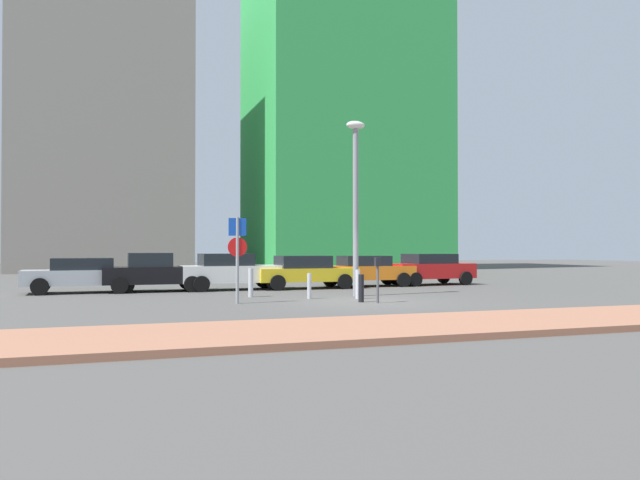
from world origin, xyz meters
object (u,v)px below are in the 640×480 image
at_px(parked_car_red, 430,268).
at_px(traffic_bollard_mid, 251,283).
at_px(traffic_bollard_edge, 361,288).
at_px(traffic_bollard_near, 358,284).
at_px(parked_car_white, 232,271).
at_px(parking_meter, 378,273).
at_px(street_lamp, 356,192).
at_px(parked_car_silver, 83,274).
at_px(traffic_bollard_far, 309,286).
at_px(parked_car_black, 154,272).
at_px(parking_sign_post, 237,249).
at_px(parked_car_yellow, 305,271).
at_px(parked_car_orange, 366,270).

height_order(parked_car_red, traffic_bollard_mid, parked_car_red).
bearing_deg(traffic_bollard_edge, traffic_bollard_near, 72.27).
bearing_deg(traffic_bollard_near, traffic_bollard_edge, -107.73).
xyz_separation_m(parked_car_white, traffic_bollard_edge, (2.80, -7.11, -0.34)).
height_order(parking_meter, street_lamp, street_lamp).
bearing_deg(parked_car_white, parked_car_silver, 178.15).
xyz_separation_m(parked_car_red, traffic_bollard_far, (-7.87, -5.79, -0.35)).
bearing_deg(parked_car_black, parking_meter, -50.26).
height_order(parking_meter, traffic_bollard_far, parking_meter).
xyz_separation_m(parking_sign_post, traffic_bollard_edge, (3.84, -0.79, -1.24)).
relative_size(traffic_bollard_near, traffic_bollard_edge, 1.12).
bearing_deg(traffic_bollard_near, street_lamp, 71.10).
relative_size(parking_meter, street_lamp, 0.23).
height_order(parked_car_silver, parked_car_white, parked_car_white).
xyz_separation_m(parked_car_yellow, traffic_bollard_mid, (-3.18, -3.77, -0.23)).
bearing_deg(traffic_bollard_near, traffic_bollard_far, 159.47).
xyz_separation_m(parked_car_silver, parking_sign_post, (4.73, -6.51, 0.97)).
bearing_deg(parked_car_silver, parked_car_black, -2.66).
bearing_deg(parked_car_red, parked_car_yellow, -174.12).
bearing_deg(parked_car_white, parking_sign_post, -99.32).
bearing_deg(traffic_bollard_edge, parking_sign_post, 168.40).
bearing_deg(parked_car_orange, street_lamp, -117.07).
distance_m(parked_car_red, traffic_bollard_near, 8.98).
bearing_deg(parked_car_red, traffic_bollard_mid, -155.24).
xyz_separation_m(parked_car_black, parked_car_orange, (9.34, 0.31, -0.04)).
bearing_deg(parked_car_red, parking_sign_post, -147.18).
bearing_deg(traffic_bollard_mid, parked_car_yellow, 49.84).
height_order(parked_car_red, parking_sign_post, parking_sign_post).
xyz_separation_m(parked_car_yellow, traffic_bollard_far, (-1.45, -5.13, -0.31)).
relative_size(parking_sign_post, traffic_bollard_mid, 2.65).
distance_m(parked_car_black, parked_car_red, 12.66).
bearing_deg(street_lamp, traffic_bollard_edge, -108.30).
distance_m(parked_car_red, traffic_bollard_mid, 10.58).
bearing_deg(parked_car_black, parked_car_orange, 1.88).
relative_size(parked_car_black, parked_car_red, 0.96).
bearing_deg(traffic_bollard_near, parking_sign_post, -174.18).
height_order(parked_car_silver, parked_car_orange, parked_car_orange).
xyz_separation_m(parked_car_silver, parked_car_yellow, (8.86, -0.37, 0.02)).
bearing_deg(traffic_bollard_near, parked_car_white, 118.41).
relative_size(parked_car_black, street_lamp, 0.63).
relative_size(parked_car_white, parking_meter, 3.09).
height_order(traffic_bollard_near, traffic_bollard_edge, traffic_bollard_near).
bearing_deg(parked_car_orange, parked_car_red, 1.87).
bearing_deg(parked_car_black, traffic_bollard_mid, -52.73).
distance_m(traffic_bollard_far, traffic_bollard_edge, 2.14).
height_order(traffic_bollard_far, traffic_bollard_edge, traffic_bollard_edge).
height_order(parked_car_white, traffic_bollard_far, parked_car_white).
xyz_separation_m(parked_car_white, parked_car_yellow, (3.09, -0.18, -0.04)).
relative_size(traffic_bollard_near, traffic_bollard_mid, 0.98).
distance_m(parked_car_yellow, street_lamp, 5.51).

